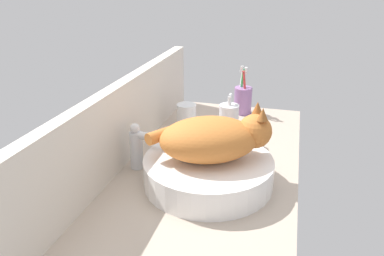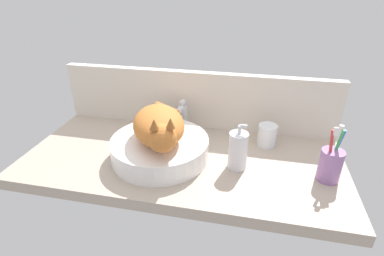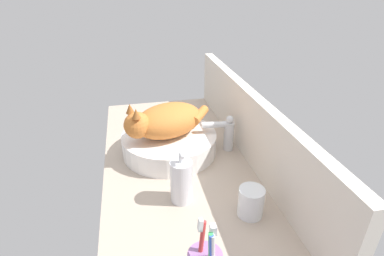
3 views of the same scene
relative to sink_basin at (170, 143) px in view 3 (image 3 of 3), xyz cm
name	(u,v)px [view 3 (image 3 of 3)]	position (x,y,z in cm)	size (l,w,h in cm)	color
ground_plane	(181,166)	(7.39, 2.87, -5.64)	(111.25, 52.08, 4.00)	#B2A08E
backsplash_panel	(250,125)	(7.39, 27.11, 8.03)	(111.25, 3.60, 23.35)	silver
sink_basin	(170,143)	(0.00, 0.00, 0.00)	(33.77, 33.77, 7.28)	white
cat	(165,121)	(0.61, -1.23, 9.40)	(25.47, 30.89, 14.00)	#CC7533
faucet	(226,132)	(2.79, 20.26, 3.67)	(4.26, 11.86, 13.60)	silver
soap_dispenser	(181,181)	(26.72, -0.52, 2.89)	(6.27, 6.27, 16.16)	silver
water_glass	(251,204)	(36.41, 16.44, -0.05)	(6.92, 6.92, 8.27)	white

